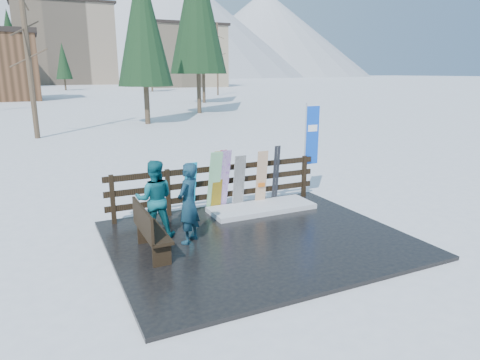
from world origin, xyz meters
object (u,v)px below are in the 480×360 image
snowboard_2 (218,181)px  snowboard_5 (261,178)px  rental_flag (310,139)px  snowboard_1 (214,182)px  snowboard_0 (190,189)px  person_back (155,199)px  bench (149,229)px  snowboard_3 (224,180)px  person_front (188,203)px  snowboard_4 (239,182)px

snowboard_2 → snowboard_5: snowboard_2 is taller
snowboard_2 → rental_flag: bearing=5.3°
snowboard_1 → snowboard_0: bearing=-180.0°
snowboard_0 → person_back: 1.48m
bench → snowboard_1: snowboard_1 is taller
snowboard_1 → snowboard_5: snowboard_1 is taller
snowboard_1 → person_back: 2.00m
snowboard_3 → person_front: (-1.46, -1.58, 0.04)m
person_front → snowboard_0: bearing=-151.3°
person_front → snowboard_3: bearing=-174.2°
snowboard_0 → snowboard_1: bearing=0.0°
snowboard_4 → person_back: size_ratio=0.85×
snowboard_0 → snowboard_1: snowboard_1 is taller
bench → rental_flag: (5.08, 2.11, 1.09)m
snowboard_0 → snowboard_4: snowboard_4 is taller
snowboard_1 → rental_flag: size_ratio=0.62×
bench → snowboard_5: snowboard_5 is taller
snowboard_4 → snowboard_5: 0.65m
snowboard_4 → rental_flag: rental_flag is taller
bench → snowboard_2: 2.86m
snowboard_3 → person_back: 2.22m
person_back → snowboard_5: bearing=-146.1°
person_front → person_back: 0.81m
snowboard_2 → snowboard_3: 0.17m
snowboard_1 → snowboard_5: 1.32m
person_back → snowboard_0: bearing=-122.2°
snowboard_2 → snowboard_4: 0.59m
snowboard_4 → snowboard_5: bearing=-0.0°
snowboard_5 → snowboard_3: bearing=180.0°
rental_flag → snowboard_3: bearing=-174.4°
snowboard_5 → person_back: size_ratio=0.88×
snowboard_1 → rental_flag: rental_flag is taller
snowboard_2 → person_front: size_ratio=0.96×
bench → snowboard_2: (2.18, 1.84, 0.27)m
snowboard_1 → snowboard_4: (0.67, 0.00, -0.08)m
bench → snowboard_3: 2.99m
bench → person_front: bearing=15.9°
bench → snowboard_3: (2.34, 1.84, 0.27)m
rental_flag → person_back: size_ratio=1.58×
person_front → person_back: bearing=-90.4°
bench → snowboard_0: size_ratio=1.09×
person_front → snowboard_4: bearing=178.6°
snowboard_0 → snowboard_5: size_ratio=0.95×
snowboard_2 → rental_flag: size_ratio=0.61×
snowboard_5 → person_front: person_front is taller
rental_flag → person_front: rental_flag is taller
snowboard_2 → snowboard_5: (1.23, 0.00, -0.05)m
snowboard_2 → snowboard_3: size_ratio=0.98×
snowboard_1 → snowboard_3: bearing=0.0°
snowboard_1 → person_back: size_ratio=0.97×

